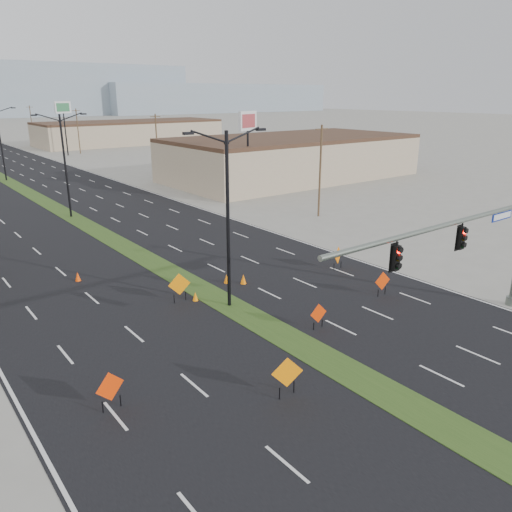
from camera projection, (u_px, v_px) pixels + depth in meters
ground at (398, 400)px, 20.18m from camera, size 600.00×600.00×0.00m
building_se_near at (292, 159)px, 72.95m from camera, size 36.00×18.00×5.50m
building_se_far at (131, 133)px, 124.29m from camera, size 44.00×16.00×5.00m
mesa_east at (214, 98)px, 340.25m from camera, size 160.00×50.00×18.00m
signal_mast at (480, 240)px, 25.17m from camera, size 16.30×0.60×8.00m
streetlight_0 at (228, 216)px, 27.54m from camera, size 5.15×0.24×10.02m
streetlight_1 at (65, 163)px, 48.62m from camera, size 5.15×0.24×10.02m
streetlight_2 at (1, 142)px, 69.70m from camera, size 5.15×0.24×10.02m
utility_pole_0 at (320, 170)px, 49.17m from camera, size 1.60×0.20×9.00m
utility_pole_1 at (157, 143)px, 75.52m from camera, size 1.60×0.20×9.00m
utility_pole_2 at (78, 131)px, 101.87m from camera, size 1.60×0.20×9.00m
utility_pole_3 at (32, 123)px, 128.22m from camera, size 1.60×0.20×9.00m
construction_sign_0 at (110, 388)px, 19.30m from camera, size 1.23×0.29×1.66m
construction_sign_1 at (287, 374)px, 20.15m from camera, size 1.24×0.56×1.78m
construction_sign_2 at (179, 285)px, 29.44m from camera, size 1.32×0.32×1.79m
construction_sign_3 at (318, 314)px, 26.12m from camera, size 1.06×0.13×1.41m
construction_sign_4 at (382, 282)px, 30.40m from camera, size 1.15×0.20×1.54m
construction_sign_5 at (338, 256)px, 35.04m from camera, size 1.14×0.53×1.63m
cone_0 at (195, 296)px, 29.81m from camera, size 0.39×0.39×0.57m
cone_1 at (227, 279)px, 32.59m from camera, size 0.45×0.45×0.61m
cone_2 at (243, 279)px, 32.46m from camera, size 0.49×0.49×0.66m
cone_3 at (78, 277)px, 32.95m from camera, size 0.43×0.43×0.63m
pole_sign_east_near at (248, 127)px, 57.45m from camera, size 3.18×1.41×9.95m
pole_sign_east_far at (63, 111)px, 97.85m from camera, size 3.39×1.11×10.44m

